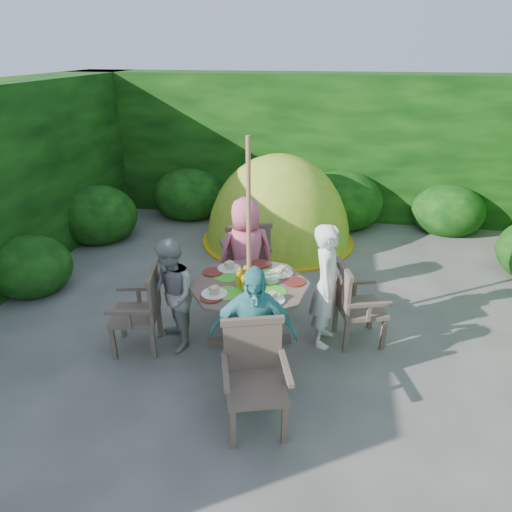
% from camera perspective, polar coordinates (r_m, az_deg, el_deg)
% --- Properties ---
extents(ground, '(60.00, 60.00, 0.00)m').
position_cam_1_polar(ground, '(5.38, 3.60, -8.07)').
color(ground, '#4E4B46').
rests_on(ground, ground).
extents(hedge_enclosure, '(9.00, 9.00, 2.50)m').
position_cam_1_polar(hedge_enclosure, '(6.08, 5.41, 8.79)').
color(hedge_enclosure, black).
rests_on(hedge_enclosure, ground).
extents(patio_table, '(1.50, 1.50, 0.87)m').
position_cam_1_polar(patio_table, '(4.69, -0.81, -4.70)').
color(patio_table, '#4A3A30').
rests_on(patio_table, ground).
extents(parasol_pole, '(0.05, 0.05, 2.20)m').
position_cam_1_polar(parasol_pole, '(4.46, -0.90, 0.80)').
color(parasol_pole, '#9D623E').
rests_on(parasol_pole, ground).
extents(garden_chair_right, '(0.59, 0.63, 0.86)m').
position_cam_1_polar(garden_chair_right, '(4.92, 12.17, -5.75)').
color(garden_chair_right, '#4A3A30').
rests_on(garden_chair_right, ground).
extents(garden_chair_left, '(0.56, 0.60, 0.86)m').
position_cam_1_polar(garden_chair_left, '(4.85, -14.08, -6.46)').
color(garden_chair_left, '#4A3A30').
rests_on(garden_chair_left, ground).
extents(garden_chair_back, '(0.73, 0.69, 0.96)m').
position_cam_1_polar(garden_chair_back, '(5.70, -1.20, -0.13)').
color(garden_chair_back, '#4A3A30').
rests_on(garden_chair_back, ground).
extents(garden_chair_front, '(0.64, 0.60, 0.88)m').
position_cam_1_polar(garden_chair_front, '(3.85, -0.16, -14.57)').
color(garden_chair_front, '#4A3A30').
rests_on(garden_chair_front, ground).
extents(child_right, '(0.37, 0.52, 1.35)m').
position_cam_1_polar(child_right, '(4.75, 8.84, -3.70)').
color(child_right, white).
rests_on(child_right, ground).
extents(child_left, '(0.70, 0.74, 1.21)m').
position_cam_1_polar(child_left, '(4.73, -10.63, -4.95)').
color(child_left, '#9A9B96').
rests_on(child_left, ground).
extents(child_back, '(0.79, 0.67, 1.37)m').
position_cam_1_polar(child_back, '(5.36, -1.24, 0.22)').
color(child_back, '#E75F81').
rests_on(child_back, ground).
extents(child_front, '(0.80, 0.42, 1.30)m').
position_cam_1_polar(child_front, '(3.98, -0.34, -9.82)').
color(child_front, teal).
rests_on(child_front, ground).
extents(dome_tent, '(2.86, 2.86, 2.82)m').
position_cam_1_polar(dome_tent, '(7.52, 2.75, 1.96)').
color(dome_tent, '#8EB122').
rests_on(dome_tent, ground).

